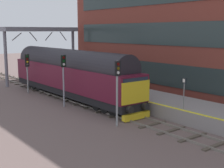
# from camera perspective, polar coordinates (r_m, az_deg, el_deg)

# --- Properties ---
(ground_plane) EXTENTS (140.00, 140.00, 0.00)m
(ground_plane) POSITION_cam_1_polar(r_m,az_deg,el_deg) (24.74, 0.46, -5.26)
(ground_plane) COLOR #675450
(ground_plane) RESTS_ON ground
(track_main) EXTENTS (2.50, 60.00, 0.15)m
(track_main) POSITION_cam_1_polar(r_m,az_deg,el_deg) (24.72, 0.46, -5.13)
(track_main) COLOR slate
(track_main) RESTS_ON ground
(station_platform) EXTENTS (4.00, 44.00, 1.01)m
(station_platform) POSITION_cam_1_polar(r_m,az_deg,el_deg) (26.95, 6.45, -2.98)
(station_platform) COLOR gray
(station_platform) RESTS_ON ground
(diesel_locomotive) EXTENTS (2.74, 18.85, 4.68)m
(diesel_locomotive) POSITION_cam_1_polar(r_m,az_deg,el_deg) (29.76, -7.72, 2.06)
(diesel_locomotive) COLOR black
(diesel_locomotive) RESTS_ON ground
(signal_post_near) EXTENTS (0.44, 0.22, 4.42)m
(signal_post_near) POSITION_cam_1_polar(r_m,az_deg,el_deg) (20.69, 0.96, -0.13)
(signal_post_near) COLOR gray
(signal_post_near) RESTS_ON ground
(signal_post_mid) EXTENTS (0.44, 0.22, 4.37)m
(signal_post_mid) POSITION_cam_1_polar(r_m,az_deg,el_deg) (26.54, -8.80, 1.85)
(signal_post_mid) COLOR gray
(signal_post_mid) RESTS_ON ground
(signal_post_far) EXTENTS (0.44, 0.22, 4.02)m
(signal_post_far) POSITION_cam_1_polar(r_m,az_deg,el_deg) (33.20, -15.15, 2.86)
(signal_post_far) COLOR gray
(signal_post_far) RESTS_ON ground
(platform_number_sign) EXTENTS (0.10, 0.44, 2.17)m
(platform_number_sign) POSITION_cam_1_polar(r_m,az_deg,el_deg) (22.07, 12.94, -0.84)
(platform_number_sign) COLOR slate
(platform_number_sign) RESTS_ON station_platform
(waiting_passenger) EXTENTS (0.44, 0.48, 1.64)m
(waiting_passenger) POSITION_cam_1_polar(r_m,az_deg,el_deg) (27.84, 5.33, 0.57)
(waiting_passenger) COLOR #2F3531
(waiting_passenger) RESTS_ON station_platform
(overhead_footbridge) EXTENTS (9.30, 2.00, 6.80)m
(overhead_footbridge) POSITION_cam_1_polar(r_m,az_deg,el_deg) (39.33, -12.78, 8.93)
(overhead_footbridge) COLOR slate
(overhead_footbridge) RESTS_ON ground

